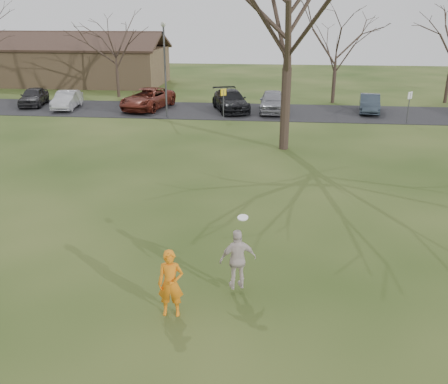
{
  "coord_description": "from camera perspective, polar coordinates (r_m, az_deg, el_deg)",
  "views": [
    {
      "loc": [
        1.55,
        -10.23,
        6.81
      ],
      "look_at": [
        0.0,
        4.0,
        1.5
      ],
      "focal_mm": 38.86,
      "sensor_mm": 36.0,
      "label": 1
    }
  ],
  "objects": [
    {
      "name": "ground",
      "position": [
        12.39,
        -2.06,
        -13.01
      ],
      "size": [
        120.0,
        120.0,
        0.0
      ],
      "primitive_type": "plane",
      "color": "#1E380F",
      "rests_on": "ground"
    },
    {
      "name": "parking_strip",
      "position": [
        35.91,
        3.68,
        9.41
      ],
      "size": [
        62.0,
        6.5,
        0.04
      ],
      "primitive_type": "cube",
      "color": "black",
      "rests_on": "ground"
    },
    {
      "name": "player_defender",
      "position": [
        11.64,
        -6.29,
        -10.64
      ],
      "size": [
        0.64,
        0.45,
        1.68
      ],
      "primitive_type": "imported",
      "rotation": [
        0.0,
        0.0,
        0.07
      ],
      "color": "orange",
      "rests_on": "ground"
    },
    {
      "name": "car_0",
      "position": [
        40.85,
        -21.5,
        10.4
      ],
      "size": [
        2.39,
        4.26,
        1.37
      ],
      "primitive_type": "imported",
      "rotation": [
        0.0,
        0.0,
        0.2
      ],
      "color": "#242426",
      "rests_on": "parking_strip"
    },
    {
      "name": "car_1",
      "position": [
        38.62,
        -17.98,
        10.27
      ],
      "size": [
        1.84,
        4.11,
        1.31
      ],
      "primitive_type": "imported",
      "rotation": [
        0.0,
        0.0,
        0.12
      ],
      "color": "#A6A6AC",
      "rests_on": "parking_strip"
    },
    {
      "name": "car_2",
      "position": [
        37.12,
        -8.96,
        10.79
      ],
      "size": [
        3.53,
        5.83,
        1.51
      ],
      "primitive_type": "imported",
      "rotation": [
        0.0,
        0.0,
        -0.2
      ],
      "color": "maroon",
      "rests_on": "parking_strip"
    },
    {
      "name": "car_3",
      "position": [
        35.97,
        0.77,
        10.7
      ],
      "size": [
        3.52,
        5.49,
        1.48
      ],
      "primitive_type": "imported",
      "rotation": [
        0.0,
        0.0,
        0.31
      ],
      "color": "black",
      "rests_on": "parking_strip"
    },
    {
      "name": "car_4",
      "position": [
        35.65,
        5.74,
        10.57
      ],
      "size": [
        1.84,
        4.54,
        1.55
      ],
      "primitive_type": "imported",
      "rotation": [
        0.0,
        0.0,
        0.0
      ],
      "color": "gray",
      "rests_on": "parking_strip"
    },
    {
      "name": "car_5",
      "position": [
        36.86,
        16.75,
        9.94
      ],
      "size": [
        1.88,
        4.04,
        1.28
      ],
      "primitive_type": "imported",
      "rotation": [
        0.0,
        0.0,
        -0.14
      ],
      "color": "#2C3742",
      "rests_on": "parking_strip"
    },
    {
      "name": "catching_play",
      "position": [
        12.33,
        1.64,
        -7.91
      ],
      "size": [
        1.02,
        0.69,
        1.93
      ],
      "color": "beige",
      "rests_on": "ground"
    },
    {
      "name": "building",
      "position": [
        53.05,
        -18.35,
        14.09
      ],
      "size": [
        20.6,
        8.5,
        5.14
      ],
      "color": "#8C6D4C",
      "rests_on": "ground"
    },
    {
      "name": "lamp_post",
      "position": [
        33.71,
        -7.0,
        15.38
      ],
      "size": [
        0.34,
        0.34,
        6.27
      ],
      "color": "#47474C",
      "rests_on": "ground"
    },
    {
      "name": "sign_yellow",
      "position": [
        32.87,
        -0.07,
        10.97
      ],
      "size": [
        0.35,
        0.35,
        2.08
      ],
      "color": "#47474C",
      "rests_on": "ground"
    },
    {
      "name": "sign_white",
      "position": [
        33.75,
        20.96,
        9.9
      ],
      "size": [
        0.35,
        0.35,
        2.08
      ],
      "color": "#47474C",
      "rests_on": "ground"
    },
    {
      "name": "big_tree",
      "position": [
        25.24,
        7.74,
        20.61
      ],
      "size": [
        9.0,
        9.0,
        14.0
      ],
      "primitive_type": null,
      "color": "#352821",
      "rests_on": "ground"
    },
    {
      "name": "small_tree_row",
      "position": [
        40.5,
        10.62,
        15.89
      ],
      "size": [
        55.0,
        5.9,
        8.5
      ],
      "color": "#352821",
      "rests_on": "ground"
    }
  ]
}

